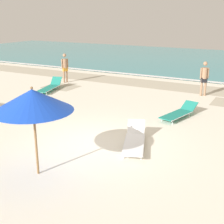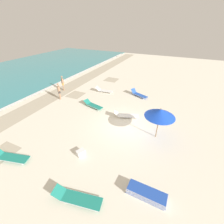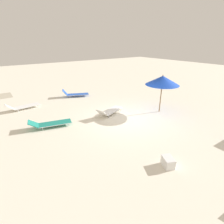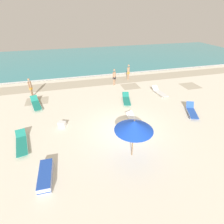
{
  "view_description": "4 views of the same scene",
  "coord_description": "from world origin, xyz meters",
  "px_view_note": "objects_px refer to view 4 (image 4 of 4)",
  "views": [
    {
      "loc": [
        4.95,
        -7.98,
        4.03
      ],
      "look_at": [
        0.03,
        1.06,
        0.79
      ],
      "focal_mm": 50.0,
      "sensor_mm": 36.0,
      "label": 1
    },
    {
      "loc": [
        -9.15,
        -3.05,
        7.15
      ],
      "look_at": [
        -0.05,
        1.15,
        1.03
      ],
      "focal_mm": 24.0,
      "sensor_mm": 36.0,
      "label": 2
    },
    {
      "loc": [
        -6.99,
        6.06,
        4.23
      ],
      "look_at": [
        -0.67,
        1.56,
        1.04
      ],
      "focal_mm": 28.0,
      "sensor_mm": 36.0,
      "label": 3
    },
    {
      "loc": [
        -3.26,
        -9.13,
        7.06
      ],
      "look_at": [
        -0.42,
        1.37,
        0.67
      ],
      "focal_mm": 28.0,
      "sensor_mm": 36.0,
      "label": 4
    }
  ],
  "objects_px": {
    "sun_lounger_under_umbrella": "(21,143)",
    "beachgoer_wading_adult": "(114,76)",
    "beachgoer_shoreline_child": "(128,71)",
    "cooler_box": "(62,124)",
    "sun_lounger_mid_beach_solo": "(126,99)",
    "sun_lounger_mid_beach_pair_a": "(36,104)",
    "sun_lounger_beside_umbrella": "(138,121)",
    "beachgoer_strolling_adult": "(30,86)",
    "sun_lounger_near_water_left": "(192,111)",
    "beach_umbrella": "(134,126)",
    "lounger_stack": "(46,176)",
    "sun_lounger_near_water_right": "(160,92)"
  },
  "relations": [
    {
      "from": "sun_lounger_mid_beach_pair_a",
      "to": "beachgoer_wading_adult",
      "type": "bearing_deg",
      "value": 6.54
    },
    {
      "from": "beachgoer_shoreline_child",
      "to": "beachgoer_wading_adult",
      "type": "bearing_deg",
      "value": 172.34
    },
    {
      "from": "sun_lounger_near_water_left",
      "to": "cooler_box",
      "type": "distance_m",
      "value": 9.85
    },
    {
      "from": "sun_lounger_beside_umbrella",
      "to": "cooler_box",
      "type": "distance_m",
      "value": 5.32
    },
    {
      "from": "beachgoer_wading_adult",
      "to": "beachgoer_shoreline_child",
      "type": "relative_size",
      "value": 1.0
    },
    {
      "from": "beachgoer_strolling_adult",
      "to": "cooler_box",
      "type": "distance_m",
      "value": 6.39
    },
    {
      "from": "sun_lounger_mid_beach_pair_a",
      "to": "cooler_box",
      "type": "bearing_deg",
      "value": -74.63
    },
    {
      "from": "beachgoer_wading_adult",
      "to": "sun_lounger_mid_beach_solo",
      "type": "bearing_deg",
      "value": 57.43
    },
    {
      "from": "sun_lounger_near_water_left",
      "to": "cooler_box",
      "type": "bearing_deg",
      "value": -160.95
    },
    {
      "from": "sun_lounger_mid_beach_solo",
      "to": "beachgoer_wading_adult",
      "type": "height_order",
      "value": "beachgoer_wading_adult"
    },
    {
      "from": "beach_umbrella",
      "to": "sun_lounger_under_umbrella",
      "type": "relative_size",
      "value": 0.98
    },
    {
      "from": "sun_lounger_under_umbrella",
      "to": "beachgoer_strolling_adult",
      "type": "xyz_separation_m",
      "value": [
        -0.22,
        7.25,
        0.8
      ]
    },
    {
      "from": "beach_umbrella",
      "to": "sun_lounger_under_umbrella",
      "type": "distance_m",
      "value": 6.79
    },
    {
      "from": "sun_lounger_beside_umbrella",
      "to": "sun_lounger_mid_beach_solo",
      "type": "bearing_deg",
      "value": 63.0
    },
    {
      "from": "beach_umbrella",
      "to": "beachgoer_strolling_adult",
      "type": "xyz_separation_m",
      "value": [
        -6.29,
        9.67,
        -1.01
      ]
    },
    {
      "from": "beach_umbrella",
      "to": "sun_lounger_mid_beach_pair_a",
      "type": "relative_size",
      "value": 1.03
    },
    {
      "from": "beachgoer_wading_adult",
      "to": "sun_lounger_near_water_left",
      "type": "bearing_deg",
      "value": 87.47
    },
    {
      "from": "beach_umbrella",
      "to": "sun_lounger_mid_beach_pair_a",
      "type": "xyz_separation_m",
      "value": [
        -5.75,
        7.51,
        -1.79
      ]
    },
    {
      "from": "lounger_stack",
      "to": "beachgoer_wading_adult",
      "type": "relative_size",
      "value": 1.08
    },
    {
      "from": "sun_lounger_near_water_left",
      "to": "sun_lounger_mid_beach_solo",
      "type": "distance_m",
      "value": 5.38
    },
    {
      "from": "sun_lounger_mid_beach_pair_a",
      "to": "beachgoer_wading_adult",
      "type": "relative_size",
      "value": 1.3
    },
    {
      "from": "beachgoer_strolling_adult",
      "to": "beach_umbrella",
      "type": "bearing_deg",
      "value": 59.15
    },
    {
      "from": "cooler_box",
      "to": "beach_umbrella",
      "type": "bearing_deg",
      "value": -21.18
    },
    {
      "from": "sun_lounger_near_water_left",
      "to": "beachgoer_shoreline_child",
      "type": "relative_size",
      "value": 1.19
    },
    {
      "from": "sun_lounger_mid_beach_pair_a",
      "to": "beachgoer_strolling_adult",
      "type": "distance_m",
      "value": 2.36
    },
    {
      "from": "lounger_stack",
      "to": "sun_lounger_near_water_right",
      "type": "height_order",
      "value": "sun_lounger_near_water_right"
    },
    {
      "from": "beach_umbrella",
      "to": "sun_lounger_near_water_left",
      "type": "xyz_separation_m",
      "value": [
        6.12,
        3.02,
        -1.78
      ]
    },
    {
      "from": "sun_lounger_near_water_left",
      "to": "beachgoer_wading_adult",
      "type": "xyz_separation_m",
      "value": [
        -4.21,
        7.38,
        0.78
      ]
    },
    {
      "from": "beach_umbrella",
      "to": "sun_lounger_near_water_right",
      "type": "distance_m",
      "value": 9.08
    },
    {
      "from": "sun_lounger_under_umbrella",
      "to": "beachgoer_wading_adult",
      "type": "relative_size",
      "value": 1.36
    },
    {
      "from": "beachgoer_wading_adult",
      "to": "cooler_box",
      "type": "distance_m",
      "value": 8.63
    },
    {
      "from": "sun_lounger_mid_beach_solo",
      "to": "cooler_box",
      "type": "relative_size",
      "value": 3.65
    },
    {
      "from": "sun_lounger_under_umbrella",
      "to": "beachgoer_strolling_adult",
      "type": "relative_size",
      "value": 1.36
    },
    {
      "from": "lounger_stack",
      "to": "sun_lounger_beside_umbrella",
      "type": "xyz_separation_m",
      "value": [
        6.06,
        3.22,
        0.01
      ]
    },
    {
      "from": "sun_lounger_beside_umbrella",
      "to": "beachgoer_wading_adult",
      "type": "height_order",
      "value": "beachgoer_wading_adult"
    },
    {
      "from": "lounger_stack",
      "to": "beachgoer_strolling_adult",
      "type": "relative_size",
      "value": 1.08
    },
    {
      "from": "sun_lounger_beside_umbrella",
      "to": "sun_lounger_near_water_right",
      "type": "bearing_deg",
      "value": 25.56
    },
    {
      "from": "sun_lounger_under_umbrella",
      "to": "beachgoer_strolling_adult",
      "type": "distance_m",
      "value": 7.29
    },
    {
      "from": "beachgoer_shoreline_child",
      "to": "cooler_box",
      "type": "bearing_deg",
      "value": -173.81
    },
    {
      "from": "beachgoer_shoreline_child",
      "to": "lounger_stack",
      "type": "bearing_deg",
      "value": -164.43
    },
    {
      "from": "lounger_stack",
      "to": "sun_lounger_near_water_left",
      "type": "height_order",
      "value": "sun_lounger_near_water_left"
    },
    {
      "from": "beach_umbrella",
      "to": "sun_lounger_under_umbrella",
      "type": "xyz_separation_m",
      "value": [
        -6.08,
        2.43,
        -1.8
      ]
    },
    {
      "from": "lounger_stack",
      "to": "sun_lounger_under_umbrella",
      "type": "distance_m",
      "value": 3.22
    },
    {
      "from": "beach_umbrella",
      "to": "lounger_stack",
      "type": "distance_m",
      "value": 4.92
    },
    {
      "from": "sun_lounger_under_umbrella",
      "to": "sun_lounger_mid_beach_pair_a",
      "type": "distance_m",
      "value": 5.1
    },
    {
      "from": "sun_lounger_near_water_left",
      "to": "beachgoer_shoreline_child",
      "type": "xyz_separation_m",
      "value": [
        -2.18,
        8.63,
        0.78
      ]
    },
    {
      "from": "beach_umbrella",
      "to": "sun_lounger_mid_beach_pair_a",
      "type": "height_order",
      "value": "beach_umbrella"
    },
    {
      "from": "sun_lounger_mid_beach_pair_a",
      "to": "beachgoer_shoreline_child",
      "type": "bearing_deg",
      "value": 9.01
    },
    {
      "from": "beachgoer_wading_adult",
      "to": "sun_lounger_near_water_right",
      "type": "bearing_deg",
      "value": 104.3
    },
    {
      "from": "beachgoer_wading_adult",
      "to": "beachgoer_shoreline_child",
      "type": "bearing_deg",
      "value": 179.39
    }
  ]
}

